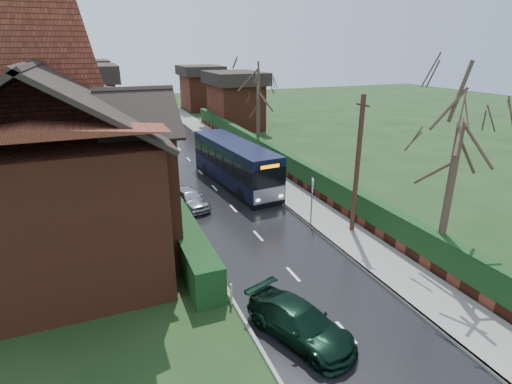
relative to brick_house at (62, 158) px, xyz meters
name	(u,v)px	position (x,y,z in m)	size (l,w,h in m)	color
ground	(274,254)	(8.73, -4.78, -4.38)	(140.00, 140.00, 0.00)	#28441D
road	(215,188)	(8.73, 5.22, -4.37)	(6.00, 100.00, 0.02)	black
pavement	(271,180)	(12.98, 5.22, -4.31)	(2.50, 100.00, 0.14)	slate
kerb_right	(255,182)	(11.78, 5.22, -4.31)	(0.12, 100.00, 0.14)	gray
kerb_left	(171,193)	(5.68, 5.22, -4.33)	(0.12, 100.00, 0.10)	gray
front_hedge	(171,212)	(4.83, 0.22, -3.58)	(1.20, 16.00, 1.60)	#133315
picket_fence	(185,216)	(5.58, 0.22, -3.93)	(0.10, 16.00, 0.90)	tan
right_wall_hedge	(290,165)	(14.53, 5.22, -3.36)	(0.60, 50.00, 1.80)	maroon
brick_house	(62,158)	(0.00, 0.00, 0.00)	(9.30, 14.60, 10.30)	maroon
bus	(235,164)	(10.34, 5.48, -2.87)	(3.27, 10.17, 3.04)	black
car_silver	(189,198)	(6.33, 2.46, -3.76)	(1.44, 3.58, 1.22)	#A5A4A9
car_green	(300,323)	(7.13, -10.37, -3.77)	(1.68, 4.14, 1.20)	black
car_distant	(163,115)	(10.02, 33.77, -3.65)	(1.54, 4.42, 1.46)	black
bus_stop_sign	(312,195)	(11.93, -2.58, -2.59)	(0.22, 0.40, 2.71)	slate
telegraph_pole	(357,166)	(13.53, -4.14, -0.75)	(0.25, 0.92, 7.17)	#321E16
tree_right_near	(464,111)	(14.73, -8.78, 2.59)	(4.32, 4.32, 9.32)	#3D2E24
tree_right_far	(258,82)	(14.73, 11.93, 2.03)	(4.44, 4.44, 8.57)	#362A1F
tree_house_side	(66,72)	(0.29, 9.51, 3.30)	(4.52, 4.52, 10.28)	#35261F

